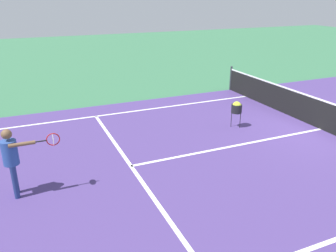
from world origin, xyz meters
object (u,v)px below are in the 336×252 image
(net, at_px, (323,115))
(tennis_ball_by_baseline, at_px, (11,152))
(player_near, at_px, (12,156))
(ball_hopper, at_px, (237,108))

(net, bearing_deg, tennis_ball_by_baseline, -102.33)
(net, relative_size, player_near, 6.94)
(ball_hopper, bearing_deg, player_near, -76.77)
(player_near, distance_m, tennis_ball_by_baseline, 2.49)
(tennis_ball_by_baseline, bearing_deg, player_near, 3.55)
(net, xyz_separation_m, tennis_ball_by_baseline, (-2.01, -9.18, -0.46))
(ball_hopper, distance_m, tennis_ball_by_baseline, 6.82)
(player_near, xyz_separation_m, ball_hopper, (-1.55, 6.60, -0.27))
(net, distance_m, tennis_ball_by_baseline, 9.41)
(player_near, relative_size, tennis_ball_by_baseline, 23.31)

